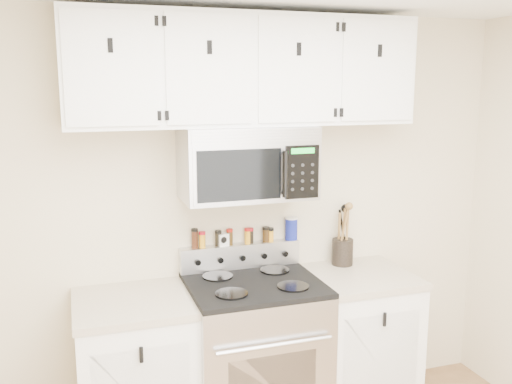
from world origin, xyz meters
TOP-DOWN VIEW (x-y plane):
  - back_wall at (0.00, 1.75)m, footprint 3.50×0.01m
  - range at (0.00, 1.43)m, footprint 0.76×0.65m
  - base_cabinet_left at (-0.69, 1.45)m, footprint 0.64×0.62m
  - base_cabinet_right at (0.69, 1.45)m, footprint 0.64×0.62m
  - microwave at (0.00, 1.55)m, footprint 0.76×0.44m
  - upper_cabinets at (-0.00, 1.58)m, footprint 2.00×0.35m
  - utensil_crock at (0.67, 1.64)m, footprint 0.14×0.14m
  - kitchen_timer at (-0.11, 1.71)m, footprint 0.08×0.07m
  - salt_canister at (0.34, 1.71)m, footprint 0.08×0.08m
  - spice_jar_0 at (-0.28, 1.71)m, footprint 0.04×0.04m
  - spice_jar_1 at (-0.24, 1.71)m, footprint 0.04×0.04m
  - spice_jar_2 at (-0.14, 1.71)m, footprint 0.04×0.04m
  - spice_jar_3 at (-0.07, 1.71)m, footprint 0.04×0.04m
  - spice_jar_4 at (0.05, 1.71)m, footprint 0.04×0.04m
  - spice_jar_5 at (0.07, 1.71)m, footprint 0.04×0.04m
  - spice_jar_6 at (0.17, 1.71)m, footprint 0.04×0.04m
  - spice_jar_7 at (0.20, 1.71)m, footprint 0.04×0.04m

SIDE VIEW (x-z plane):
  - base_cabinet_left at x=-0.69m, z-range 0.00..0.92m
  - base_cabinet_right at x=0.69m, z-range 0.00..0.92m
  - range at x=0.00m, z-range -0.06..1.04m
  - utensil_crock at x=0.67m, z-range 0.82..1.22m
  - kitchen_timer at x=-0.11m, z-range 1.10..1.18m
  - spice_jar_7 at x=0.20m, z-range 1.10..1.19m
  - spice_jar_6 at x=0.17m, z-range 1.10..1.20m
  - spice_jar_5 at x=0.07m, z-range 1.10..1.20m
  - spice_jar_4 at x=0.05m, z-range 1.10..1.20m
  - spice_jar_1 at x=-0.24m, z-range 1.10..1.20m
  - spice_jar_2 at x=-0.14m, z-range 1.10..1.20m
  - spice_jar_3 at x=-0.07m, z-range 1.10..1.20m
  - spice_jar_0 at x=-0.28m, z-range 1.10..1.22m
  - salt_canister at x=0.34m, z-range 1.10..1.24m
  - back_wall at x=0.00m, z-range 0.00..2.50m
  - microwave at x=0.00m, z-range 1.42..1.84m
  - upper_cabinets at x=0.00m, z-range 1.84..2.46m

